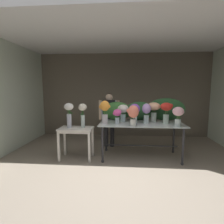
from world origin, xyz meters
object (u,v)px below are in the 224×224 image
at_px(vase_sunset_lilies, 105,110).
at_px(vase_fuchsia_hydrangea, 117,115).
at_px(vase_ivory_freesia, 123,111).
at_px(vase_lilac_peonies, 147,112).
at_px(vase_white_roses_tall, 69,113).
at_px(vase_blush_snapdragons, 178,114).
at_px(vase_violet_carnations, 135,111).
at_px(vase_cream_lisianthus_tall, 83,113).
at_px(vase_peach_stock, 154,109).
at_px(display_table_glass, 141,128).
at_px(florist, 109,114).
at_px(vase_scarlet_dahlias, 166,110).
at_px(vase_coral_tulips, 133,113).
at_px(side_table_white, 76,132).

bearing_deg(vase_sunset_lilies, vase_fuchsia_hydrangea, 11.60).
xyz_separation_m(vase_sunset_lilies, vase_ivory_freesia, (0.42, 0.34, -0.06)).
distance_m(vase_lilac_peonies, vase_white_roses_tall, 1.82).
xyz_separation_m(vase_blush_snapdragons, vase_ivory_freesia, (-1.20, 0.48, 0.00)).
distance_m(vase_blush_snapdragons, vase_violet_carnations, 0.97).
bearing_deg(vase_blush_snapdragons, vase_cream_lisianthus_tall, 175.07).
height_order(vase_sunset_lilies, vase_peach_stock, vase_sunset_lilies).
bearing_deg(vase_ivory_freesia, display_table_glass, -17.39).
xyz_separation_m(florist, vase_ivory_freesia, (0.41, -0.64, 0.18)).
bearing_deg(florist, vase_lilac_peonies, -40.74).
distance_m(vase_violet_carnations, vase_cream_lisianthus_tall, 1.23).
height_order(vase_scarlet_dahlias, vase_white_roses_tall, vase_scarlet_dahlias).
bearing_deg(vase_cream_lisianthus_tall, vase_fuchsia_hydrangea, 0.65).
bearing_deg(vase_sunset_lilies, vase_coral_tulips, -16.32).
xyz_separation_m(vase_peach_stock, vase_ivory_freesia, (-0.75, -0.02, -0.05)).
bearing_deg(side_table_white, vase_blush_snapdragons, -3.40).
bearing_deg(display_table_glass, vase_coral_tulips, -117.54).
bearing_deg(florist, vase_violet_carnations, -50.02).
distance_m(vase_sunset_lilies, vase_white_roses_tall, 0.85).
bearing_deg(vase_fuchsia_hydrangea, vase_blush_snapdragons, -8.32).
height_order(vase_scarlet_dahlias, vase_violet_carnations, vase_scarlet_dahlias).
height_order(display_table_glass, vase_ivory_freesia, vase_ivory_freesia).
xyz_separation_m(side_table_white, vase_white_roses_tall, (-0.16, 0.00, 0.47)).
xyz_separation_m(vase_blush_snapdragons, vase_sunset_lilies, (-1.62, 0.14, 0.06)).
bearing_deg(vase_white_roses_tall, vase_violet_carnations, 6.15).
distance_m(vase_scarlet_dahlias, vase_blush_snapdragons, 0.37).
bearing_deg(vase_lilac_peonies, vase_fuchsia_hydrangea, -172.06).
bearing_deg(vase_peach_stock, vase_cream_lisianthus_tall, -169.68).
xyz_separation_m(florist, vase_lilac_peonies, (0.96, -0.83, 0.19)).
bearing_deg(florist, vase_peach_stock, -28.35).
relative_size(side_table_white, vase_lilac_peonies, 1.68).
relative_size(vase_peach_stock, vase_white_roses_tall, 0.82).
bearing_deg(side_table_white, display_table_glass, 7.62).
bearing_deg(vase_lilac_peonies, vase_sunset_lilies, -170.98).
xyz_separation_m(vase_scarlet_dahlias, vase_fuchsia_hydrangea, (-1.15, -0.13, -0.12)).
bearing_deg(vase_coral_tulips, vase_blush_snapdragons, 3.14).
height_order(display_table_glass, vase_lilac_peonies, vase_lilac_peonies).
bearing_deg(display_table_glass, vase_cream_lisianthus_tall, -173.50).
xyz_separation_m(vase_blush_snapdragons, vase_cream_lisianthus_tall, (-2.15, 0.19, -0.01)).
bearing_deg(vase_white_roses_tall, florist, 49.02).
xyz_separation_m(florist, vase_sunset_lilies, (-0.01, -0.98, 0.24)).
bearing_deg(vase_fuchsia_hydrangea, vase_peach_stock, 18.76).
distance_m(vase_scarlet_dahlias, vase_lilac_peonies, 0.47).
distance_m(vase_scarlet_dahlias, vase_ivory_freesia, 1.03).
xyz_separation_m(side_table_white, vase_ivory_freesia, (1.11, 0.34, 0.48)).
bearing_deg(florist, display_table_glass, -42.57).
relative_size(side_table_white, vase_peach_stock, 1.64).
relative_size(vase_blush_snapdragons, vase_violet_carnations, 0.92).
bearing_deg(vase_cream_lisianthus_tall, vase_violet_carnations, 5.48).
bearing_deg(florist, vase_ivory_freesia, -57.25).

